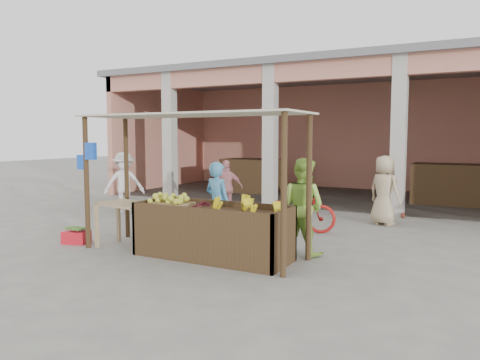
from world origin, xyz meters
The scene contains 18 objects.
ground centered at (0.00, 0.00, 0.00)m, with size 60.00×60.00×0.00m, color slate.
market_building centered at (0.05, 8.93, 2.70)m, with size 14.40×6.40×4.20m.
fruit_stall centered at (0.50, 0.00, 0.40)m, with size 2.60×0.95×0.80m, color #452F1B.
stall_awning centered at (-0.01, 0.06, 1.98)m, with size 4.09×1.35×2.39m.
banana_heap centered at (1.09, 0.00, 0.90)m, with size 1.10×0.60×0.20m, color yellow, non-canonical shape.
melon_tray centered at (-0.37, 0.02, 0.89)m, with size 0.69×0.60×0.19m.
berry_heap centered at (0.34, 0.00, 0.88)m, with size 0.48×0.39×0.15m, color maroon.
side_table centered at (-1.28, -0.08, 0.67)m, with size 1.10×0.83×0.81m.
papaya_pile centered at (-1.28, -0.08, 0.91)m, with size 0.69×0.39×0.20m, color #3E812A, non-canonical shape.
red_crate centered at (-2.33, -0.29, 0.12)m, with size 0.45×0.33×0.24m, color red.
plantain_bundle centered at (-2.33, -0.29, 0.27)m, with size 0.35×0.25×0.07m, color #4D822F, non-canonical shape.
produce_sacks centered at (2.45, 5.49, 0.27)m, with size 0.90×0.67×0.54m.
vendor_blue centered at (0.12, 0.82, 0.83)m, with size 0.62×0.46×1.65m, color #4998C9.
vendor_green centered at (1.72, 0.95, 0.87)m, with size 0.83×0.48×1.73m, color #98C947.
motorcycle centered at (0.93, 2.52, 0.48)m, with size 1.85×0.64×0.97m, color #A31613.
shopper_a centered at (-3.87, 2.78, 0.86)m, with size 1.11×0.55×1.72m, color silver.
shopper_b centered at (-1.38, 3.82, 0.75)m, with size 0.88×0.47×1.50m, color #CD7E83.
shopper_c centered at (2.44, 4.31, 0.88)m, with size 0.85×0.55×1.75m, color tan.
Camera 1 is at (4.45, -6.51, 2.01)m, focal length 35.00 mm.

